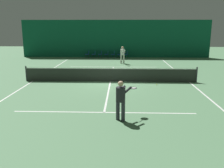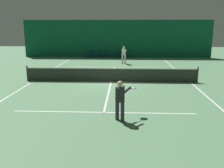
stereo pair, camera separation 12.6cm
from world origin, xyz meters
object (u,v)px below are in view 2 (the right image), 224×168
(player_far, at_px, (124,54))
(tennis_ball, at_px, (157,85))
(courtside_chair_4, at_px, (115,54))
(tennis_net, at_px, (111,74))
(courtside_chair_3, at_px, (109,54))
(courtside_chair_0, at_px, (89,54))
(courtside_chair_6, at_px, (128,54))
(courtside_chair_1, at_px, (96,54))
(courtside_chair_2, at_px, (102,54))
(courtside_chair_5, at_px, (121,54))
(player_near, at_px, (121,98))

(player_far, relative_size, tennis_ball, 26.85)
(courtside_chair_4, bearing_deg, tennis_ball, 13.10)
(tennis_net, xyz_separation_m, courtside_chair_3, (-1.00, 13.36, -0.03))
(courtside_chair_0, relative_size, courtside_chair_4, 1.00)
(courtside_chair_3, bearing_deg, courtside_chair_6, 90.00)
(courtside_chair_1, relative_size, courtside_chair_2, 1.00)
(tennis_net, height_order, courtside_chair_4, tennis_net)
(courtside_chair_5, relative_size, courtside_chair_6, 1.00)
(tennis_ball, bearing_deg, courtside_chair_3, 106.06)
(player_near, height_order, tennis_ball, player_near)
(player_far, distance_m, courtside_chair_0, 6.37)
(player_near, height_order, courtside_chair_0, player_near)
(courtside_chair_3, bearing_deg, courtside_chair_4, 90.00)
(player_near, height_order, courtside_chair_6, player_near)
(tennis_net, distance_m, courtside_chair_6, 13.43)
(courtside_chair_0, relative_size, tennis_ball, 12.73)
(player_far, distance_m, courtside_chair_2, 5.45)
(player_far, height_order, courtside_chair_6, player_far)
(courtside_chair_2, relative_size, courtside_chair_6, 1.00)
(courtside_chair_3, height_order, courtside_chair_6, same)
(courtside_chair_3, distance_m, courtside_chair_4, 0.79)
(courtside_chair_5, bearing_deg, courtside_chair_6, 90.00)
(player_near, bearing_deg, courtside_chair_3, 38.12)
(courtside_chair_2, distance_m, courtside_chair_3, 0.79)
(courtside_chair_5, bearing_deg, courtside_chair_1, -90.00)
(courtside_chair_0, bearing_deg, tennis_net, 14.14)
(courtside_chair_6, height_order, tennis_ball, courtside_chair_6)
(courtside_chair_1, height_order, courtside_chair_4, same)
(player_far, relative_size, courtside_chair_2, 2.11)
(courtside_chair_6, bearing_deg, courtside_chair_4, -90.00)
(tennis_net, bearing_deg, player_near, -84.06)
(courtside_chair_0, height_order, tennis_ball, courtside_chair_0)
(courtside_chair_0, bearing_deg, courtside_chair_1, 90.00)
(tennis_net, distance_m, courtside_chair_5, 13.38)
(player_near, xyz_separation_m, courtside_chair_1, (-3.34, 20.67, -0.49))
(courtside_chair_1, xyz_separation_m, courtside_chair_3, (1.58, 0.00, 0.00))
(courtside_chair_2, bearing_deg, tennis_ball, 18.94)
(courtside_chair_4, height_order, courtside_chair_5, same)
(courtside_chair_0, relative_size, courtside_chair_6, 1.00)
(player_far, bearing_deg, courtside_chair_0, -145.37)
(player_far, distance_m, courtside_chair_6, 4.78)
(courtside_chair_4, relative_size, tennis_ball, 12.73)
(player_near, xyz_separation_m, courtside_chair_2, (-2.55, 20.67, -0.49))
(tennis_net, relative_size, courtside_chair_6, 14.29)
(courtside_chair_0, xyz_separation_m, courtside_chair_1, (0.79, 0.00, 0.00))
(courtside_chair_1, relative_size, courtside_chair_6, 1.00)
(player_far, bearing_deg, courtside_chair_1, -151.12)
(courtside_chair_4, bearing_deg, courtside_chair_5, 90.00)
(courtside_chair_6, distance_m, tennis_ball, 14.38)
(courtside_chair_4, bearing_deg, courtside_chair_3, -90.00)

